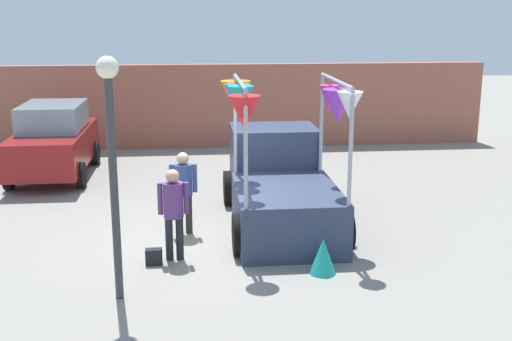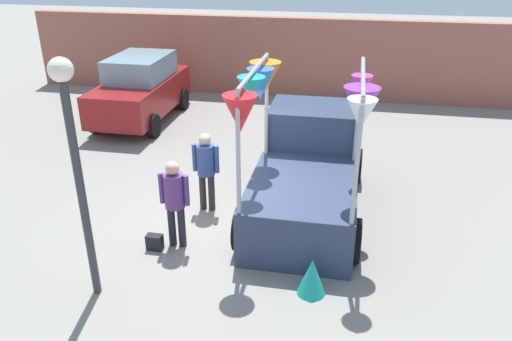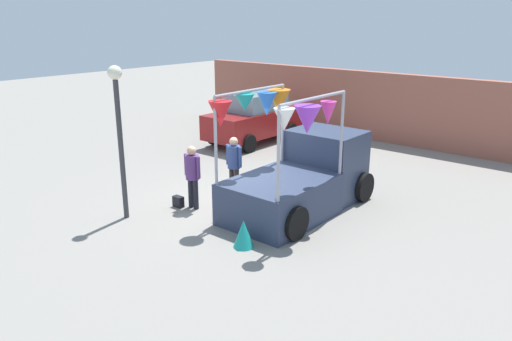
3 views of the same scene
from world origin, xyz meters
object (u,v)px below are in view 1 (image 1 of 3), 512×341
at_px(person_customer, 173,206).
at_px(street_lamp, 111,143).
at_px(vendor_truck, 279,179).
at_px(parked_car, 54,140).
at_px(folded_kite_bundle_teal, 323,256).
at_px(handbag, 154,257).
at_px(person_vendor, 183,185).

relative_size(person_customer, street_lamp, 0.45).
bearing_deg(street_lamp, person_customer, 61.40).
relative_size(vendor_truck, parked_car, 1.03).
relative_size(vendor_truck, folded_kite_bundle_teal, 6.83).
distance_m(handbag, street_lamp, 2.60).
distance_m(street_lamp, folded_kite_bundle_teal, 3.88).
xyz_separation_m(parked_car, person_customer, (3.22, -6.20, 0.02)).
height_order(vendor_truck, person_vendor, vendor_truck).
distance_m(parked_car, person_vendor, 5.91).
relative_size(vendor_truck, handbag, 14.65).
bearing_deg(street_lamp, folded_kite_bundle_teal, 10.41).
bearing_deg(folded_kite_bundle_teal, person_vendor, 135.71).
xyz_separation_m(handbag, street_lamp, (-0.44, -1.26, 2.24)).
height_order(person_vendor, street_lamp, street_lamp).
distance_m(vendor_truck, street_lamp, 4.60).
xyz_separation_m(vendor_truck, parked_car, (-5.28, 4.36, 0.04)).
relative_size(vendor_truck, person_vendor, 2.56).
bearing_deg(street_lamp, vendor_truck, 49.04).
bearing_deg(parked_car, person_vendor, -55.11).
relative_size(parked_car, person_customer, 2.49).
bearing_deg(parked_car, street_lamp, -72.39).
height_order(vendor_truck, folded_kite_bundle_teal, vendor_truck).
xyz_separation_m(vendor_truck, folded_kite_bundle_teal, (0.37, -2.70, -0.61)).
height_order(person_customer, handbag, person_customer).
bearing_deg(parked_car, person_customer, -62.52).
height_order(person_customer, folded_kite_bundle_teal, person_customer).
distance_m(handbag, folded_kite_bundle_teal, 2.86).
height_order(person_vendor, folded_kite_bundle_teal, person_vendor).
height_order(person_customer, person_vendor, person_customer).
xyz_separation_m(street_lamp, folded_kite_bundle_teal, (3.22, 0.59, -2.08)).
xyz_separation_m(person_customer, person_vendor, (0.16, 1.35, -0.00)).
bearing_deg(person_vendor, vendor_truck, 14.22).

